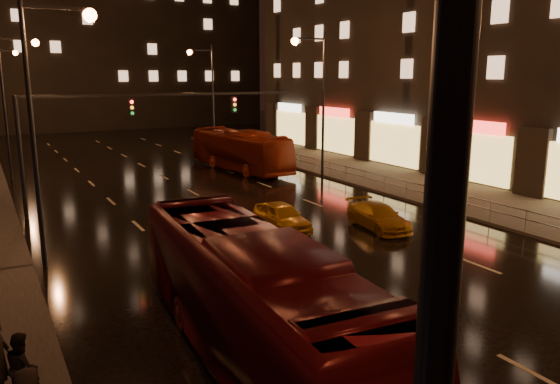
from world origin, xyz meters
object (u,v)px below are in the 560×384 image
(bus_curb, at_px, (240,150))
(pedestrian_b, at_px, (22,366))
(bus_red, at_px, (254,297))
(taxi_far, at_px, (379,216))
(taxi_near, at_px, (282,216))

(bus_curb, distance_m, pedestrian_b, 30.55)
(bus_red, distance_m, bus_curb, 28.44)
(bus_red, relative_size, bus_curb, 1.07)
(taxi_far, bearing_deg, bus_curb, 93.96)
(bus_red, distance_m, taxi_near, 11.92)
(bus_curb, height_order, taxi_near, bus_curb)
(taxi_near, bearing_deg, taxi_far, -24.22)
(bus_red, height_order, pedestrian_b, bus_red)
(taxi_near, xyz_separation_m, taxi_far, (4.14, -2.00, -0.06))
(bus_curb, bearing_deg, pedestrian_b, -129.34)
(bus_curb, distance_m, taxi_far, 18.01)
(bus_curb, xyz_separation_m, taxi_near, (-5.24, -15.95, -0.89))
(bus_curb, bearing_deg, taxi_near, -113.69)
(taxi_near, relative_size, taxi_far, 0.94)
(taxi_far, distance_m, pedestrian_b, 17.55)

